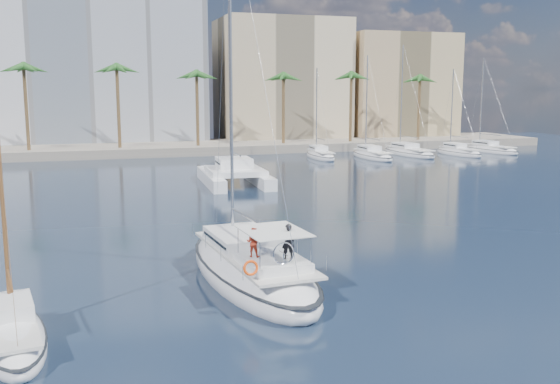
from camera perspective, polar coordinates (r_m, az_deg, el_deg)
name	(u,v)px	position (r m, az deg, el deg)	size (l,w,h in m)	color
ground	(288,270)	(31.45, 0.74, -7.12)	(160.00, 160.00, 0.00)	black
quay	(153,148)	(90.50, -11.52, 3.93)	(120.00, 14.00, 1.20)	gray
building_modern	(61,55)	(101.77, -19.40, 11.73)	(42.00, 16.00, 28.00)	silver
building_beige	(281,82)	(103.53, 0.12, 9.99)	(20.00, 14.00, 20.00)	beige
building_tan_right	(397,89)	(109.48, 10.61, 9.28)	(18.00, 12.00, 18.00)	tan
palm_centre	(154,79)	(86.15, -11.44, 10.11)	(3.60, 3.60, 12.30)	brown
palm_right	(384,80)	(96.04, 9.49, 10.08)	(3.60, 3.60, 12.30)	brown
main_sloop	(251,269)	(29.55, -2.66, -7.07)	(5.20, 13.45, 19.53)	white
small_sloop	(14,335)	(24.38, -23.18, -11.94)	(3.14, 7.09, 9.84)	white
catamaran	(234,172)	(59.38, -4.20, 1.82)	(6.22, 11.59, 16.60)	white
seagull	(210,258)	(31.55, -6.38, -6.03)	(0.94, 0.41, 0.17)	silver
moored_yacht_a	(320,158)	(81.65, 3.70, 3.10)	(2.72, 9.35, 11.90)	white
moored_yacht_b	(372,158)	(82.43, 8.43, 3.07)	(3.14, 10.78, 13.72)	white
moored_yacht_c	(409,155)	(87.20, 11.70, 3.32)	(3.55, 12.21, 15.54)	white
moored_yacht_d	(458,155)	(88.88, 16.00, 3.27)	(2.72, 9.35, 11.90)	white
moored_yacht_e	(490,152)	(94.22, 18.63, 3.47)	(3.14, 10.78, 13.72)	white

